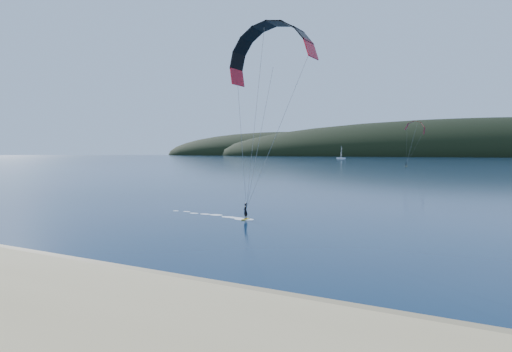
# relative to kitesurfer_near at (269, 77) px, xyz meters

# --- Properties ---
(ground) EXTENTS (1800.00, 1800.00, 0.00)m
(ground) POSITION_rel_kitesurfer_near_xyz_m (-0.08, -17.90, -11.95)
(ground) COLOR #071D37
(ground) RESTS_ON ground
(wet_sand) EXTENTS (220.00, 2.50, 0.10)m
(wet_sand) POSITION_rel_kitesurfer_near_xyz_m (-0.08, -13.40, -11.90)
(wet_sand) COLOR #998359
(wet_sand) RESTS_ON ground
(headland) EXTENTS (1200.00, 310.00, 140.00)m
(headland) POSITION_rel_kitesurfer_near_xyz_m (0.55, 727.38, -11.95)
(headland) COLOR black
(headland) RESTS_ON ground
(kitesurfer_near) EXTENTS (20.60, 9.62, 15.46)m
(kitesurfer_near) POSITION_rel_kitesurfer_near_xyz_m (0.00, 0.00, 0.00)
(kitesurfer_near) COLOR gold
(kitesurfer_near) RESTS_ON ground
(kitesurfer_far) EXTENTS (9.62, 8.30, 18.65)m
(kitesurfer_far) POSITION_rel_kitesurfer_near_xyz_m (-21.41, 175.27, 3.52)
(kitesurfer_far) COLOR gold
(kitesurfer_far) RESTS_ON ground
(sailboat) EXTENTS (8.75, 5.46, 12.18)m
(sailboat) POSITION_rel_kitesurfer_near_xyz_m (-124.82, 381.83, -11.06)
(sailboat) COLOR white
(sailboat) RESTS_ON ground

